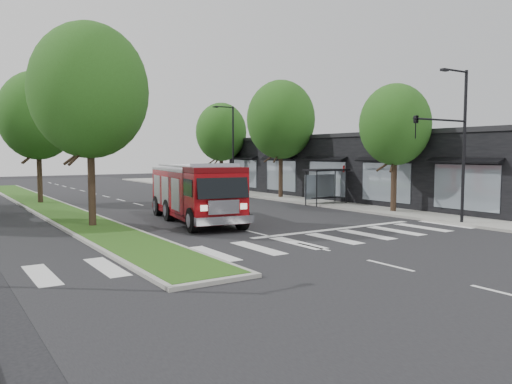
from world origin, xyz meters
TOP-DOWN VIEW (x-y plane):
  - ground at (0.00, 0.00)m, footprint 140.00×140.00m
  - sidewalk_right at (12.50, 10.00)m, footprint 5.00×80.00m
  - median at (-6.00, 18.00)m, footprint 3.00×50.00m
  - storefront_row at (17.00, 10.00)m, footprint 8.00×30.00m
  - bus_shelter at (11.20, 8.15)m, footprint 3.20×1.60m
  - tree_right_near at (11.50, 2.00)m, footprint 4.40×4.40m
  - tree_right_mid at (11.50, 14.00)m, footprint 5.60×5.60m
  - tree_right_far at (11.50, 24.00)m, footprint 5.00×5.00m
  - tree_median_near at (-6.00, 6.00)m, footprint 5.80×5.80m
  - tree_median_far at (-6.00, 20.00)m, footprint 5.60×5.60m
  - streetlight_right_near at (9.61, -3.50)m, footprint 4.08×0.22m
  - streetlight_right_far at (10.35, 20.00)m, footprint 2.11×0.20m
  - fire_engine at (-0.65, 5.24)m, footprint 4.26×9.74m

SIDE VIEW (x-z plane):
  - ground at x=0.00m, z-range 0.00..0.00m
  - sidewalk_right at x=12.50m, z-range 0.00..0.15m
  - median at x=-6.00m, z-range 0.00..0.16m
  - fire_engine at x=-0.65m, z-range -0.07..3.20m
  - bus_shelter at x=11.20m, z-range 0.73..3.34m
  - storefront_row at x=17.00m, z-range 0.00..5.00m
  - streetlight_right_far at x=10.35m, z-range 0.48..8.48m
  - streetlight_right_near at x=9.61m, z-range 0.67..8.67m
  - tree_right_near at x=11.50m, z-range 1.48..9.53m
  - tree_right_far at x=11.50m, z-range 1.47..10.20m
  - tree_right_mid at x=11.50m, z-range 1.63..11.35m
  - tree_median_far at x=-6.00m, z-range 1.63..11.35m
  - tree_median_near at x=-6.00m, z-range 1.73..11.89m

